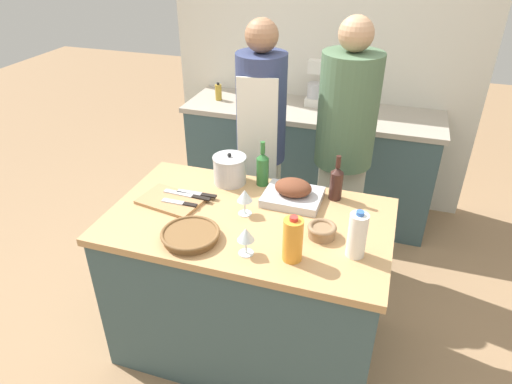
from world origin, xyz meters
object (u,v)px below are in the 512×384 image
object	(u,v)px
cutting_board	(171,201)
knife_paring	(181,203)
wine_bottle_green	(263,168)
condiment_bottle_tall	(358,111)
wine_glass_left	(246,235)
stand_mixer	(318,87)
knife_chef	(189,195)
milk_jug	(357,235)
wicker_basket	(190,235)
roasting_pan	(293,193)
juice_jug	(293,240)
stock_pot	(230,170)
mixing_bowl	(322,230)
condiment_bottle_short	(218,92)
wine_glass_right	(245,196)
wine_bottle_dark	(336,182)
person_cook_aproned	(261,139)
knife_bread	(198,194)
person_cook_guest	(344,144)

from	to	relation	value
cutting_board	knife_paring	bearing A→B (deg)	-17.85
wine_bottle_green	condiment_bottle_tall	xyz separation A→B (m)	(0.40, 1.09, -0.01)
wine_glass_left	stand_mixer	size ratio (longest dim) A/B	0.39
knife_paring	knife_chef	bearing A→B (deg)	85.79
milk_jug	knife_chef	size ratio (longest dim) A/B	0.84
milk_jug	wicker_basket	bearing A→B (deg)	-170.78
roasting_pan	wine_bottle_green	size ratio (longest dim) A/B	1.17
milk_jug	knife_chef	bearing A→B (deg)	167.14
wine_glass_left	roasting_pan	bearing A→B (deg)	79.80
cutting_board	juice_jug	world-z (taller)	juice_jug
stock_pot	wine_bottle_green	xyz separation A→B (m)	(0.19, 0.04, 0.02)
wine_bottle_green	knife_paring	world-z (taller)	wine_bottle_green
mixing_bowl	condiment_bottle_short	world-z (taller)	condiment_bottle_short
juice_jug	wine_glass_right	size ratio (longest dim) A/B	1.58
wine_bottle_dark	knife_chef	world-z (taller)	wine_bottle_dark
juice_jug	knife_chef	world-z (taller)	juice_jug
wicker_basket	person_cook_aproned	distance (m)	1.06
mixing_bowl	wine_glass_right	world-z (taller)	wine_glass_right
cutting_board	milk_jug	bearing A→B (deg)	-8.50
knife_bread	person_cook_guest	bearing A→B (deg)	48.55
wicker_basket	cutting_board	distance (m)	0.37
mixing_bowl	wine_bottle_green	world-z (taller)	wine_bottle_green
condiment_bottle_short	person_cook_guest	xyz separation A→B (m)	(1.14, -0.67, -0.01)
juice_jug	wine_glass_left	world-z (taller)	juice_jug
stand_mixer	mixing_bowl	bearing A→B (deg)	-77.92
wicker_basket	knife_bread	size ratio (longest dim) A/B	1.24
wine_glass_right	knife_chef	bearing A→B (deg)	172.22
stand_mixer	knife_bread	bearing A→B (deg)	-102.32
wine_glass_right	condiment_bottle_tall	world-z (taller)	condiment_bottle_tall
wicker_basket	wine_bottle_dark	size ratio (longest dim) A/B	1.10
wicker_basket	mixing_bowl	size ratio (longest dim) A/B	2.02
wine_glass_left	knife_chef	bearing A→B (deg)	141.95
wine_glass_right	condiment_bottle_tall	xyz separation A→B (m)	(0.39, 1.41, -0.01)
cutting_board	wicker_basket	bearing A→B (deg)	-48.21
milk_jug	knife_bread	bearing A→B (deg)	164.72
stock_pot	person_cook_guest	distance (m)	0.80
mixing_bowl	wine_bottle_green	xyz separation A→B (m)	(-0.42, 0.40, 0.07)
wine_bottle_dark	knife_bread	xyz separation A→B (m)	(-0.71, -0.22, -0.08)
juice_jug	wine_bottle_green	bearing A→B (deg)	118.38
juice_jug	roasting_pan	bearing A→B (deg)	103.60
mixing_bowl	wine_glass_right	size ratio (longest dim) A/B	0.98
milk_jug	juice_jug	bearing A→B (deg)	-156.55
mixing_bowl	condiment_bottle_short	distance (m)	1.98
milk_jug	knife_bread	distance (m)	0.92
stock_pot	condiment_bottle_tall	size ratio (longest dim) A/B	1.17
wine_glass_right	person_cook_aproned	xyz separation A→B (m)	(-0.15, 0.77, -0.04)
wine_glass_left	person_cook_guest	size ratio (longest dim) A/B	0.08
mixing_bowl	milk_jug	world-z (taller)	milk_jug
wine_glass_right	person_cook_guest	distance (m)	0.93
knife_bread	roasting_pan	bearing A→B (deg)	13.97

